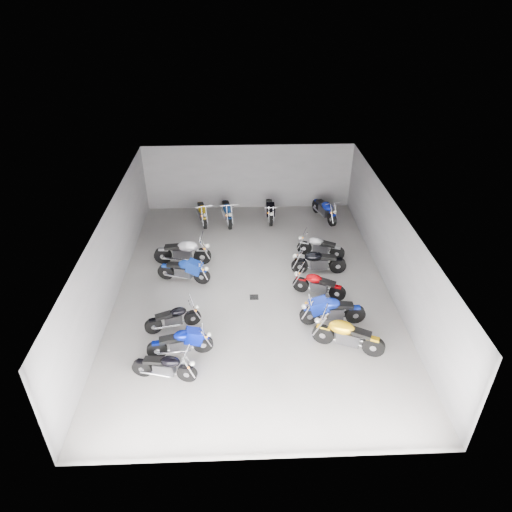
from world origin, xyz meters
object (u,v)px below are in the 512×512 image
at_px(motorcycle_left_b, 181,342).
at_px(drain_grate, 254,297).
at_px(motorcycle_left_a, 165,366).
at_px(motorcycle_back_d, 270,209).
at_px(motorcycle_left_e, 184,270).
at_px(motorcycle_right_c, 332,310).
at_px(motorcycle_right_b, 347,335).
at_px(motorcycle_back_c, 227,211).
at_px(motorcycle_left_c, 174,318).
at_px(motorcycle_left_f, 183,252).
at_px(motorcycle_back_b, 202,212).
at_px(motorcycle_right_d, 318,285).
at_px(motorcycle_right_e, 318,262).
at_px(motorcycle_right_f, 320,247).
at_px(motorcycle_back_f, 325,209).

bearing_deg(motorcycle_left_b, drain_grate, 132.52).
xyz_separation_m(motorcycle_left_a, motorcycle_back_d, (3.66, 9.95, 0.03)).
distance_m(motorcycle_left_e, motorcycle_right_c, 5.78).
distance_m(drain_grate, motorcycle_right_b, 3.96).
height_order(motorcycle_back_c, motorcycle_back_d, motorcycle_back_c).
bearing_deg(drain_grate, motorcycle_left_e, 156.54).
bearing_deg(motorcycle_back_c, motorcycle_right_c, 106.76).
relative_size(motorcycle_left_c, motorcycle_left_f, 0.79).
distance_m(motorcycle_left_e, motorcycle_right_b, 6.65).
xyz_separation_m(motorcycle_back_c, motorcycle_back_d, (2.01, 0.19, -0.03)).
height_order(motorcycle_right_c, motorcycle_back_b, motorcycle_right_c).
relative_size(motorcycle_left_e, motorcycle_right_d, 1.11).
distance_m(motorcycle_right_e, motorcycle_right_f, 1.22).
bearing_deg(motorcycle_right_e, motorcycle_right_d, 172.50).
bearing_deg(motorcycle_back_b, motorcycle_back_d, 171.01).
xyz_separation_m(motorcycle_left_b, motorcycle_back_c, (1.29, 8.80, 0.04)).
relative_size(drain_grate, motorcycle_right_c, 0.14).
relative_size(motorcycle_left_f, motorcycle_back_b, 1.13).
xyz_separation_m(motorcycle_left_b, motorcycle_back_f, (5.90, 8.87, 0.03)).
distance_m(motorcycle_left_a, motorcycle_back_c, 9.90).
height_order(motorcycle_right_c, motorcycle_back_f, motorcycle_right_c).
xyz_separation_m(motorcycle_left_c, motorcycle_left_e, (0.09, 2.72, 0.05)).
bearing_deg(motorcycle_left_b, motorcycle_right_e, 123.62).
relative_size(motorcycle_right_c, motorcycle_right_e, 1.03).
relative_size(motorcycle_left_f, motorcycle_back_c, 1.05).
height_order(motorcycle_right_e, motorcycle_back_d, motorcycle_right_e).
bearing_deg(drain_grate, motorcycle_left_a, -125.47).
height_order(motorcycle_left_c, motorcycle_right_d, motorcycle_right_d).
bearing_deg(motorcycle_left_f, drain_grate, 53.09).
relative_size(motorcycle_right_e, motorcycle_back_c, 0.98).
bearing_deg(motorcycle_right_c, motorcycle_back_d, 11.20).
bearing_deg(motorcycle_left_f, motorcycle_back_b, 175.45).
bearing_deg(motorcycle_back_c, motorcycle_right_e, 119.94).
relative_size(motorcycle_right_b, motorcycle_right_f, 1.13).
bearing_deg(motorcycle_back_b, motorcycle_left_e, 73.66).
bearing_deg(motorcycle_right_b, motorcycle_back_d, 34.47).
bearing_deg(motorcycle_left_f, motorcycle_back_c, 158.47).
xyz_separation_m(motorcycle_right_b, motorcycle_back_f, (0.77, 8.81, -0.03)).
xyz_separation_m(drain_grate, motorcycle_left_b, (-2.34, -2.82, 0.48)).
bearing_deg(motorcycle_back_d, motorcycle_right_c, 100.78).
bearing_deg(motorcycle_left_c, motorcycle_right_d, 91.20).
xyz_separation_m(motorcycle_left_c, motorcycle_right_b, (5.49, -1.17, 0.10)).
relative_size(motorcycle_left_c, motorcycle_right_c, 0.82).
distance_m(motorcycle_back_b, motorcycle_back_d, 3.19).
distance_m(drain_grate, motorcycle_back_f, 7.04).
height_order(motorcycle_right_e, motorcycle_back_b, motorcycle_right_e).
xyz_separation_m(motorcycle_right_b, motorcycle_right_c, (-0.25, 1.24, -0.01)).
bearing_deg(motorcycle_back_c, motorcycle_back_f, 172.04).
relative_size(motorcycle_left_a, motorcycle_right_c, 0.87).
height_order(motorcycle_left_a, motorcycle_right_b, motorcycle_right_b).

